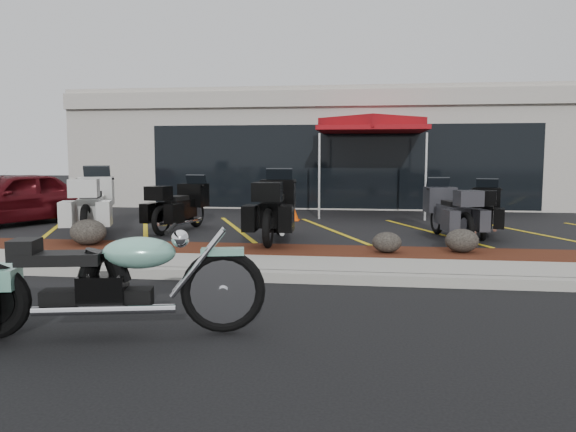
# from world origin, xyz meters

# --- Properties ---
(ground) EXTENTS (90.00, 90.00, 0.00)m
(ground) POSITION_xyz_m (0.00, 0.00, 0.00)
(ground) COLOR black
(ground) RESTS_ON ground
(curb) EXTENTS (24.00, 0.25, 0.15)m
(curb) POSITION_xyz_m (0.00, 0.90, 0.07)
(curb) COLOR gray
(curb) RESTS_ON ground
(sidewalk) EXTENTS (24.00, 1.20, 0.15)m
(sidewalk) POSITION_xyz_m (0.00, 1.60, 0.07)
(sidewalk) COLOR gray
(sidewalk) RESTS_ON ground
(mulch_bed) EXTENTS (24.00, 1.20, 0.16)m
(mulch_bed) POSITION_xyz_m (0.00, 2.80, 0.08)
(mulch_bed) COLOR black
(mulch_bed) RESTS_ON ground
(upper_lot) EXTENTS (26.00, 9.60, 0.15)m
(upper_lot) POSITION_xyz_m (0.00, 8.20, 0.07)
(upper_lot) COLOR black
(upper_lot) RESTS_ON ground
(dealership_building) EXTENTS (18.00, 8.16, 4.00)m
(dealership_building) POSITION_xyz_m (0.00, 14.47, 2.01)
(dealership_building) COLOR #A09B90
(dealership_building) RESTS_ON ground
(boulder_left) EXTENTS (0.68, 0.57, 0.48)m
(boulder_left) POSITION_xyz_m (-4.39, 2.79, 0.40)
(boulder_left) COLOR black
(boulder_left) RESTS_ON mulch_bed
(boulder_mid) EXTENTS (0.50, 0.42, 0.36)m
(boulder_mid) POSITION_xyz_m (1.12, 2.68, 0.34)
(boulder_mid) COLOR black
(boulder_mid) RESTS_ON mulch_bed
(boulder_right) EXTENTS (0.58, 0.48, 0.41)m
(boulder_right) POSITION_xyz_m (2.41, 2.87, 0.36)
(boulder_right) COLOR black
(boulder_right) RESTS_ON mulch_bed
(hero_cruiser) EXTENTS (3.32, 1.48, 1.13)m
(hero_cruiser) POSITION_xyz_m (-0.69, -1.57, 0.57)
(hero_cruiser) COLOR #77B9A2
(hero_cruiser) RESTS_ON ground
(touring_white) EXTENTS (1.73, 2.69, 1.46)m
(touring_white) POSITION_xyz_m (-5.20, 4.85, 0.88)
(touring_white) COLOR silver
(touring_white) RESTS_ON upper_lot
(touring_black_front) EXTENTS (1.22, 2.26, 1.24)m
(touring_black_front) POSITION_xyz_m (-3.18, 5.72, 0.77)
(touring_black_front) COLOR black
(touring_black_front) RESTS_ON upper_lot
(touring_black_mid) EXTENTS (1.01, 2.47, 1.42)m
(touring_black_mid) POSITION_xyz_m (-1.05, 4.69, 0.86)
(touring_black_mid) COLOR black
(touring_black_mid) RESTS_ON upper_lot
(touring_grey) EXTENTS (1.25, 2.23, 1.23)m
(touring_grey) POSITION_xyz_m (2.29, 5.23, 0.76)
(touring_grey) COLOR #303136
(touring_grey) RESTS_ON upper_lot
(touring_black_rear) EXTENTS (1.22, 2.16, 1.18)m
(touring_black_rear) POSITION_xyz_m (3.43, 5.84, 0.74)
(touring_black_rear) COLOR black
(touring_black_rear) RESTS_ON upper_lot
(parked_car) EXTENTS (3.00, 4.13, 1.31)m
(parked_car) POSITION_xyz_m (-7.75, 5.53, 0.80)
(parked_car) COLOR #480A0F
(parked_car) RESTS_ON upper_lot
(traffic_cone) EXTENTS (0.45, 0.45, 0.48)m
(traffic_cone) POSITION_xyz_m (-1.12, 7.44, 0.39)
(traffic_cone) COLOR #E84A07
(traffic_cone) RESTS_ON upper_lot
(popup_canopy) EXTENTS (3.41, 3.41, 2.77)m
(popup_canopy) POSITION_xyz_m (0.93, 9.29, 2.66)
(popup_canopy) COLOR silver
(popup_canopy) RESTS_ON upper_lot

